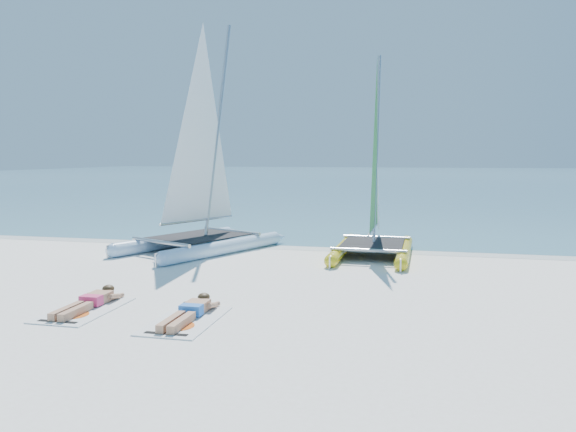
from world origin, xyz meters
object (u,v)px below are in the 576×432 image
at_px(towel_b, 186,320).
at_px(towel_a, 84,310).
at_px(catamaran_blue, 201,180).
at_px(sunbather_a, 90,301).
at_px(catamaran_yellow, 375,189).
at_px(sunbather_b, 190,311).

bearing_deg(towel_b, towel_a, 174.69).
height_order(catamaran_blue, sunbather_a, catamaran_blue).
bearing_deg(towel_b, catamaran_yellow, 70.42).
distance_m(catamaran_blue, sunbather_b, 7.09).
bearing_deg(catamaran_blue, sunbather_b, -45.48).
height_order(catamaran_blue, catamaran_yellow, catamaran_blue).
xyz_separation_m(towel_b, sunbather_b, (0.00, 0.19, 0.11)).
distance_m(sunbather_a, sunbather_b, 2.01).
distance_m(towel_b, sunbather_b, 0.22).
distance_m(catamaran_blue, catamaran_yellow, 4.91).
bearing_deg(towel_a, sunbather_a, 90.00).
relative_size(sunbather_a, sunbather_b, 1.00).
xyz_separation_m(towel_a, towel_b, (2.00, -0.19, 0.00)).
relative_size(catamaran_blue, towel_a, 3.65).
bearing_deg(towel_a, towel_b, -5.31).
relative_size(towel_a, sunbather_b, 1.07).
xyz_separation_m(towel_a, sunbather_b, (2.00, 0.01, 0.11)).
relative_size(towel_b, sunbather_b, 1.07).
bearing_deg(towel_b, sunbather_a, 169.30).
bearing_deg(sunbather_b, towel_a, -179.83).
distance_m(catamaran_blue, sunbather_a, 6.53).
xyz_separation_m(sunbather_a, towel_b, (2.00, -0.38, -0.11)).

